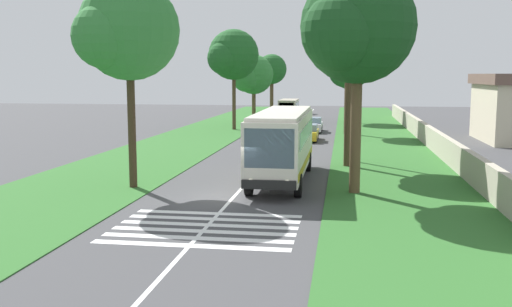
% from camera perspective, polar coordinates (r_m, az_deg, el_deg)
% --- Properties ---
extents(ground, '(160.00, 160.00, 0.00)m').
position_cam_1_polar(ground, '(26.63, -2.33, -4.43)').
color(ground, '#424244').
extents(grass_verge_left, '(120.00, 8.00, 0.04)m').
position_cam_1_polar(grass_verge_left, '(43.01, -9.26, 0.18)').
color(grass_verge_left, '#2D6628').
rests_on(grass_verge_left, ground).
extents(grass_verge_right, '(120.00, 8.00, 0.04)m').
position_cam_1_polar(grass_verge_right, '(41.06, 13.08, -0.28)').
color(grass_verge_right, '#2D6628').
rests_on(grass_verge_right, ground).
extents(centre_line, '(110.00, 0.16, 0.01)m').
position_cam_1_polar(centre_line, '(41.24, 1.65, -0.07)').
color(centre_line, silver).
rests_on(centre_line, ground).
extents(coach_bus, '(11.16, 2.62, 3.73)m').
position_cam_1_polar(coach_bus, '(30.55, 2.63, 1.22)').
color(coach_bus, silver).
rests_on(coach_bus, ground).
extents(zebra_crossing, '(4.95, 6.80, 0.01)m').
position_cam_1_polar(zebra_crossing, '(21.66, -4.99, -7.30)').
color(zebra_crossing, silver).
rests_on(zebra_crossing, ground).
extents(trailing_car_0, '(4.30, 1.78, 1.43)m').
position_cam_1_polar(trailing_car_0, '(49.84, 5.08, 2.03)').
color(trailing_car_0, gold).
rests_on(trailing_car_0, ground).
extents(trailing_car_1, '(4.30, 1.78, 1.43)m').
position_cam_1_polar(trailing_car_1, '(57.64, 5.62, 2.80)').
color(trailing_car_1, silver).
rests_on(trailing_car_1, ground).
extents(trailing_car_2, '(4.30, 1.78, 1.43)m').
position_cam_1_polar(trailing_car_2, '(64.72, 2.50, 3.37)').
color(trailing_car_2, '#145933').
rests_on(trailing_car_2, ground).
extents(trailing_minibus_0, '(6.00, 2.14, 2.53)m').
position_cam_1_polar(trailing_minibus_0, '(72.79, 3.24, 4.55)').
color(trailing_minibus_0, '#BFB299').
rests_on(trailing_minibus_0, ground).
extents(roadside_tree_left_0, '(5.25, 4.52, 8.65)m').
position_cam_1_polar(roadside_tree_left_0, '(88.63, 1.52, 8.20)').
color(roadside_tree_left_0, '#4C3826').
rests_on(roadside_tree_left_0, grass_verge_left).
extents(roadside_tree_left_1, '(5.70, 4.62, 7.88)m').
position_cam_1_polar(roadside_tree_left_1, '(67.45, -0.35, 7.65)').
color(roadside_tree_left_1, brown).
rests_on(roadside_tree_left_1, grass_verge_left).
extents(roadside_tree_left_2, '(6.26, 5.10, 10.12)m').
position_cam_1_polar(roadside_tree_left_2, '(59.48, -2.30, 9.53)').
color(roadside_tree_left_2, '#4C3826').
rests_on(roadside_tree_left_2, grass_verge_left).
extents(roadside_tree_left_3, '(5.73, 4.90, 10.18)m').
position_cam_1_polar(roadside_tree_left_3, '(29.34, -12.57, 11.50)').
color(roadside_tree_left_3, '#3D2D1E').
rests_on(roadside_tree_left_3, grass_verge_left).
extents(roadside_tree_right_0, '(6.38, 5.22, 10.86)m').
position_cam_1_polar(roadside_tree_right_0, '(35.78, 8.88, 11.73)').
color(roadside_tree_right_0, '#4C3826').
rests_on(roadside_tree_right_0, grass_verge_right).
extents(roadside_tree_right_1, '(6.21, 5.35, 10.49)m').
position_cam_1_polar(roadside_tree_right_1, '(27.63, 9.68, 11.95)').
color(roadside_tree_right_1, brown).
rests_on(roadside_tree_right_1, grass_verge_right).
extents(roadside_tree_right_2, '(5.33, 4.51, 10.42)m').
position_cam_1_polar(roadside_tree_right_2, '(55.63, 8.87, 10.18)').
color(roadside_tree_right_2, '#3D2D1E').
rests_on(roadside_tree_right_2, grass_verge_right).
extents(roadside_tree_right_3, '(5.95, 4.75, 8.54)m').
position_cam_1_polar(roadside_tree_right_3, '(68.82, 9.10, 8.06)').
color(roadside_tree_right_3, '#3D2D1E').
rests_on(roadside_tree_right_3, grass_verge_right).
extents(utility_pole, '(0.24, 1.40, 8.63)m').
position_cam_1_polar(utility_pole, '(37.99, 9.30, 5.97)').
color(utility_pole, '#473828').
rests_on(utility_pole, grass_verge_right).
extents(roadside_wall, '(70.00, 0.40, 1.57)m').
position_cam_1_polar(roadside_wall, '(46.27, 16.85, 1.49)').
color(roadside_wall, '#B2A893').
rests_on(roadside_wall, grass_verge_right).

